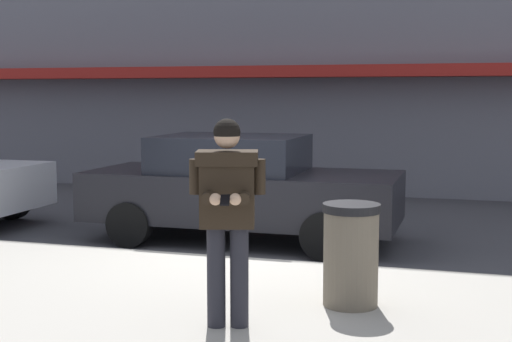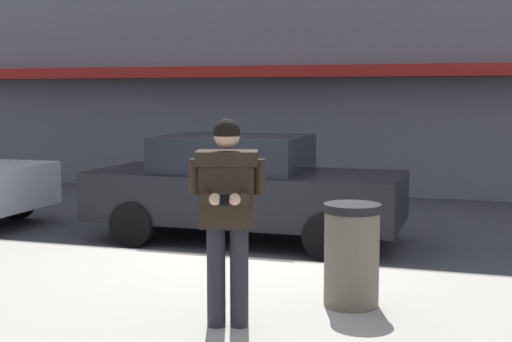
# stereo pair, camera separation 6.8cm
# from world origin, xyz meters

# --- Properties ---
(ground_plane) EXTENTS (80.00, 80.00, 0.00)m
(ground_plane) POSITION_xyz_m (0.00, 0.00, 0.00)
(ground_plane) COLOR #3D3D42
(sidewalk) EXTENTS (32.00, 5.30, 0.14)m
(sidewalk) POSITION_xyz_m (1.00, -2.85, 0.07)
(sidewalk) COLOR #A8A399
(sidewalk) RESTS_ON ground
(curb_paint_line) EXTENTS (28.00, 0.12, 0.01)m
(curb_paint_line) POSITION_xyz_m (1.00, 0.05, 0.00)
(curb_paint_line) COLOR silver
(curb_paint_line) RESTS_ON ground
(parked_sedan_mid) EXTENTS (4.51, 1.95, 1.54)m
(parked_sedan_mid) POSITION_xyz_m (-0.46, 1.36, 0.79)
(parked_sedan_mid) COLOR black
(parked_sedan_mid) RESTS_ON ground
(man_texting_on_phone) EXTENTS (0.63, 0.64, 1.81)m
(man_texting_on_phone) POSITION_xyz_m (0.76, -2.75, 1.25)
(man_texting_on_phone) COLOR #23232B
(man_texting_on_phone) RESTS_ON sidewalk
(trash_bin) EXTENTS (0.55, 0.55, 0.98)m
(trash_bin) POSITION_xyz_m (1.67, -1.81, 0.63)
(trash_bin) COLOR #665B4C
(trash_bin) RESTS_ON sidewalk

